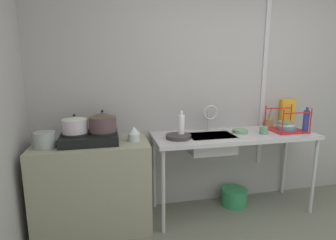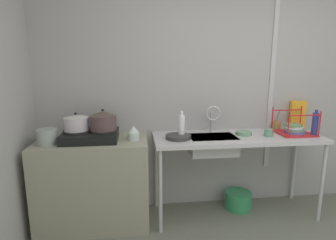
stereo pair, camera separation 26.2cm
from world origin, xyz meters
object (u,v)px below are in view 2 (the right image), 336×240
(frying_pan, at_px, (178,137))
(bottle_by_rack, at_px, (315,124))
(small_bowl_on_drainboard, at_px, (244,133))
(faucet, at_px, (213,115))
(cup_by_rack, at_px, (268,133))
(stove, at_px, (91,135))
(percolator, at_px, (134,133))
(pot_beside_stove, at_px, (47,137))
(dish_rack, at_px, (294,129))
(pot_on_right_burner, at_px, (103,120))
(bucket_on_floor, at_px, (238,200))
(bottle_by_sink, at_px, (181,126))
(utensil_jar, at_px, (277,125))
(pot_on_left_burner, at_px, (76,123))
(cereal_box, at_px, (297,115))
(sink_basin, at_px, (212,145))

(frying_pan, distance_m, bottle_by_rack, 1.37)
(frying_pan, distance_m, small_bowl_on_drainboard, 0.69)
(faucet, distance_m, cup_by_rack, 0.57)
(stove, distance_m, percolator, 0.40)
(pot_beside_stove, height_order, cup_by_rack, pot_beside_stove)
(stove, relative_size, dish_rack, 1.47)
(percolator, bearing_deg, pot_on_right_burner, 173.03)
(stove, distance_m, pot_on_right_burner, 0.19)
(dish_rack, distance_m, bucket_on_floor, 0.96)
(bottle_by_sink, bearing_deg, dish_rack, 0.20)
(bottle_by_sink, bearing_deg, percolator, -176.17)
(bottle_by_rack, distance_m, utensil_jar, 0.40)
(cup_by_rack, bearing_deg, dish_rack, 11.48)
(pot_on_left_burner, height_order, frying_pan, pot_on_left_burner)
(pot_on_left_burner, distance_m, bottle_by_rack, 2.32)
(pot_beside_stove, height_order, frying_pan, pot_beside_stove)
(pot_on_right_burner, bearing_deg, cereal_box, 6.36)
(pot_on_right_burner, height_order, utensil_jar, pot_on_right_burner)
(cereal_box, distance_m, bucket_on_floor, 1.15)
(pot_on_right_burner, relative_size, percolator, 1.82)
(frying_pan, distance_m, utensil_jar, 1.17)
(cup_by_rack, distance_m, cereal_box, 0.57)
(cup_by_rack, relative_size, bottle_by_sink, 0.33)
(cereal_box, bearing_deg, bucket_on_floor, -162.83)
(pot_on_left_burner, distance_m, bottle_by_sink, 0.99)
(pot_on_left_burner, distance_m, sink_basin, 1.33)
(pot_on_left_burner, bearing_deg, faucet, 5.24)
(bottle_by_sink, height_order, utensil_jar, bottle_by_sink)
(bottle_by_sink, height_order, bottle_by_rack, bottle_by_rack)
(percolator, xyz_separation_m, faucet, (0.81, 0.16, 0.13))
(pot_beside_stove, xyz_separation_m, bottle_by_sink, (1.23, 0.08, 0.04))
(pot_on_left_burner, xyz_separation_m, pot_beside_stove, (-0.24, -0.08, -0.10))
(dish_rack, bearing_deg, faucet, 171.68)
(pot_on_left_burner, xyz_separation_m, bucket_on_floor, (1.65, 0.09, -0.93))
(bottle_by_sink, height_order, cereal_box, cereal_box)
(faucet, relative_size, cereal_box, 0.94)
(percolator, bearing_deg, frying_pan, -1.02)
(pot_beside_stove, xyz_separation_m, bottle_by_rack, (2.56, -0.01, 0.05))
(pot_beside_stove, distance_m, faucet, 1.59)
(pot_beside_stove, xyz_separation_m, dish_rack, (2.40, 0.08, -0.02))
(bucket_on_floor, bearing_deg, stove, -176.51)
(bottle_by_rack, height_order, cereal_box, cereal_box)
(percolator, bearing_deg, utensil_jar, 9.14)
(frying_pan, distance_m, cup_by_rack, 0.90)
(bucket_on_floor, bearing_deg, frying_pan, -169.05)
(faucet, relative_size, cup_by_rack, 3.40)
(faucet, height_order, bottle_by_rack, faucet)
(bottle_by_rack, bearing_deg, dish_rack, 147.62)
(sink_basin, height_order, bottle_by_rack, bottle_by_rack)
(faucet, bearing_deg, pot_on_left_burner, -174.76)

